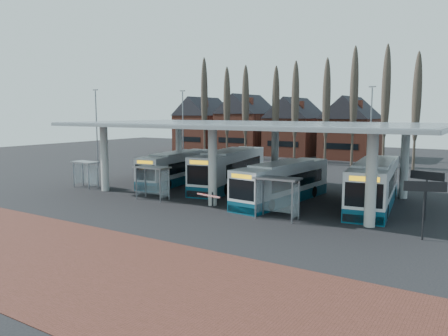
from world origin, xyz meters
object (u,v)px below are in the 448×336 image
Objects in this scene: bus_0 at (178,168)px; bus_2 at (283,183)px; bus_1 at (230,169)px; shelter_0 at (87,168)px; shelter_1 at (154,175)px; bus_3 at (374,185)px; shelter_2 at (278,189)px.

bus_2 reaches higher than bus_0.
bus_1 reaches higher than shelter_0.
bus_2 is 3.89× the size of shelter_1.
bus_0 is 8.79m from shelter_1.
bus_0 is 19.95m from bus_3.
bus_0 is 3.88× the size of shelter_1.
shelter_2 is at bearing -63.26° from bus_2.
bus_1 is at bearing 37.04° from shelter_0.
bus_1 is at bearing -1.27° from bus_0.
bus_0 is 4.19× the size of shelter_0.
bus_1 is 14.12m from bus_3.
bus_0 is 5.93m from bus_1.
bus_1 reaches higher than shelter_2.
shelter_1 is at bearing -2.34° from shelter_0.
bus_1 is 13.83m from shelter_0.
bus_1 is 4.24× the size of shelter_2.
bus_0 reaches higher than shelter_1.
bus_0 is 8.97m from shelter_0.
bus_1 is 4.75× the size of shelter_0.
bus_3 is (19.93, -0.81, 0.16)m from bus_0.
bus_2 is at bearing -20.62° from bus_0.
bus_3 reaches higher than shelter_0.
bus_2 is at bearing 109.45° from shelter_2.
bus_2 is 10.70m from shelter_1.
shelter_0 is (-18.89, -3.94, 0.32)m from bus_2.
shelter_0 is 21.12m from shelter_2.
bus_2 is 19.30m from shelter_0.
shelter_2 is (-4.50, -7.67, 0.42)m from bus_3.
bus_3 is 4.28× the size of shelter_1.
shelter_0 is at bearing -136.76° from bus_0.
bus_0 is at bearing 148.97° from shelter_2.
bus_0 reaches higher than shelter_2.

